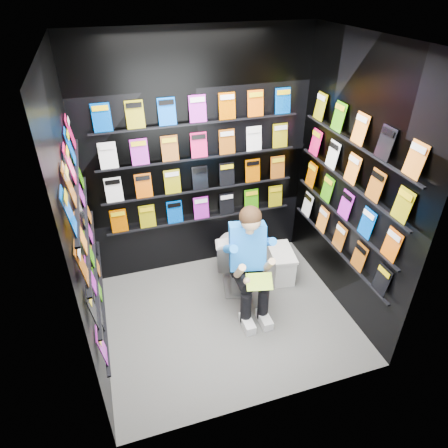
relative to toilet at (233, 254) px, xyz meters
name	(u,v)px	position (x,y,z in m)	size (l,w,h in m)	color
floor	(228,317)	(-0.23, -0.52, -0.37)	(2.40, 2.40, 0.00)	#555553
ceiling	(230,40)	(-0.23, -0.52, 2.23)	(2.40, 2.40, 0.00)	white
wall_back	(199,161)	(-0.23, 0.48, 0.93)	(2.40, 0.04, 2.60)	black
wall_front	(277,282)	(-0.23, -1.52, 0.93)	(2.40, 0.04, 2.60)	black
wall_left	(81,231)	(-1.43, -0.52, 0.93)	(0.04, 2.00, 2.60)	black
wall_right	(352,187)	(0.97, -0.52, 0.93)	(0.04, 2.00, 2.60)	black
comics_back	(200,162)	(-0.23, 0.45, 0.94)	(2.10, 0.06, 1.37)	#B95500
comics_left	(85,230)	(-1.40, -0.52, 0.94)	(0.06, 1.70, 1.37)	#B95500
comics_right	(349,187)	(0.94, -0.52, 0.94)	(0.06, 1.70, 1.37)	#B95500
toilet	(233,254)	(0.00, 0.00, 0.00)	(0.42, 0.75, 0.73)	silver
longbox	(281,265)	(0.54, -0.09, -0.21)	(0.23, 0.42, 0.32)	silver
longbox_lid	(282,252)	(0.54, -0.09, -0.04)	(0.25, 0.44, 0.03)	silver
reader	(247,246)	(0.00, -0.38, 0.37)	(0.47, 0.69, 1.27)	#1C76EE
held_comic	(259,282)	(0.00, -0.73, 0.21)	(0.24, 0.01, 0.17)	green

